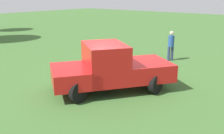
{
  "coord_description": "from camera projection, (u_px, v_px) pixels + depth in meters",
  "views": [
    {
      "loc": [
        7.48,
        6.51,
        3.53
      ],
      "look_at": [
        0.38,
        0.73,
        0.9
      ],
      "focal_mm": 41.04,
      "sensor_mm": 36.0,
      "label": 1
    }
  ],
  "objects": [
    {
      "name": "person_bystander",
      "position": [
        171.0,
        44.0,
        13.82
      ],
      "size": [
        0.45,
        0.45,
        1.62
      ],
      "rotation": [
        0.0,
        0.0,
        0.89
      ],
      "color": "navy",
      "rests_on": "ground_plane"
    },
    {
      "name": "ground_plane",
      "position": [
        104.0,
        83.0,
        10.5
      ],
      "size": [
        80.0,
        80.0,
        0.0
      ],
      "primitive_type": "plane",
      "color": "#3D662D"
    },
    {
      "name": "pickup_truck",
      "position": [
        109.0,
        67.0,
        9.5
      ],
      "size": [
        4.74,
        4.08,
        1.79
      ],
      "rotation": [
        0.0,
        0.0,
        2.54
      ],
      "color": "black",
      "rests_on": "ground_plane"
    }
  ]
}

